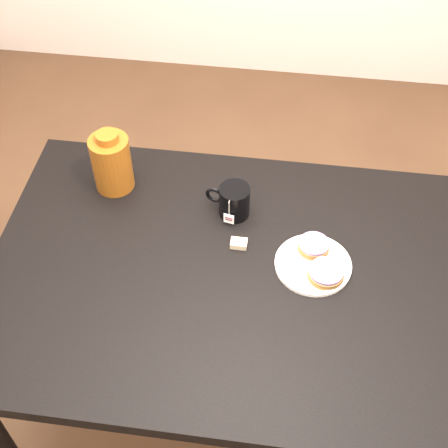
% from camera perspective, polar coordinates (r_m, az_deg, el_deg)
% --- Properties ---
extents(ground_plane, '(4.00, 4.00, 0.00)m').
position_cam_1_polar(ground_plane, '(2.29, 1.80, -15.93)').
color(ground_plane, brown).
extents(table, '(1.40, 0.90, 0.75)m').
position_cam_1_polar(table, '(1.71, 2.33, -6.30)').
color(table, black).
rests_on(table, ground_plane).
extents(plate, '(0.20, 0.20, 0.02)m').
position_cam_1_polar(plate, '(1.67, 8.15, -3.65)').
color(plate, white).
rests_on(plate, table).
extents(bagel_back, '(0.09, 0.09, 0.03)m').
position_cam_1_polar(bagel_back, '(1.69, 8.20, -1.99)').
color(bagel_back, brown).
rests_on(bagel_back, plate).
extents(bagel_front, '(0.13, 0.13, 0.03)m').
position_cam_1_polar(bagel_front, '(1.64, 9.29, -4.46)').
color(bagel_front, brown).
rests_on(bagel_front, plate).
extents(mug, '(0.14, 0.10, 0.10)m').
position_cam_1_polar(mug, '(1.75, 0.89, 2.12)').
color(mug, black).
rests_on(mug, table).
extents(teabag_pouch, '(0.05, 0.03, 0.02)m').
position_cam_1_polar(teabag_pouch, '(1.70, 1.36, -1.79)').
color(teabag_pouch, '#C6B793').
rests_on(teabag_pouch, table).
extents(bagel_package, '(0.13, 0.13, 0.20)m').
position_cam_1_polar(bagel_package, '(1.83, -10.24, 5.57)').
color(bagel_package, '#5A2B0B').
rests_on(bagel_package, table).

